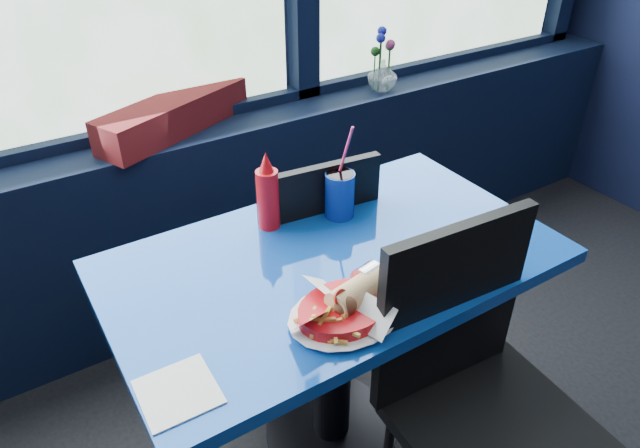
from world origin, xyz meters
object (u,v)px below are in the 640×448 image
(chair_near_front, at_px, (480,388))
(flower_vase, at_px, (383,72))
(near_table, at_px, (333,306))
(chair_near_back, at_px, (299,255))
(planter_box, at_px, (175,115))
(ketchup_bottle, at_px, (268,195))
(soda_cup, at_px, (340,194))
(food_basket, at_px, (347,307))

(chair_near_front, distance_m, flower_vase, 1.45)
(near_table, height_order, flower_vase, flower_vase)
(near_table, bearing_deg, chair_near_front, -71.82)
(chair_near_back, bearing_deg, chair_near_front, 101.33)
(planter_box, xyz_separation_m, ketchup_bottle, (0.02, -0.67, -0.01))
(ketchup_bottle, relative_size, soda_cup, 0.80)
(near_table, height_order, ketchup_bottle, ketchup_bottle)
(chair_near_back, height_order, planter_box, planter_box)
(food_basket, bearing_deg, near_table, 77.30)
(ketchup_bottle, bearing_deg, planter_box, 92.04)
(flower_vase, relative_size, ketchup_bottle, 1.11)
(flower_vase, height_order, ketchup_bottle, flower_vase)
(flower_vase, bearing_deg, soda_cup, -134.96)
(near_table, distance_m, flower_vase, 1.18)
(flower_vase, xyz_separation_m, ketchup_bottle, (-0.87, -0.60, -0.03))
(near_table, bearing_deg, flower_vase, 46.30)
(near_table, xyz_separation_m, ketchup_bottle, (-0.08, 0.22, 0.29))
(chair_near_front, relative_size, flower_vase, 3.73)
(chair_near_front, height_order, planter_box, chair_near_front)
(flower_vase, relative_size, food_basket, 0.93)
(chair_near_back, bearing_deg, planter_box, -66.57)
(ketchup_bottle, bearing_deg, soda_cup, -16.29)
(near_table, distance_m, chair_near_back, 0.33)
(planter_box, relative_size, food_basket, 2.20)
(food_basket, relative_size, soda_cup, 0.95)
(near_table, height_order, chair_near_back, chair_near_back)
(planter_box, height_order, food_basket, planter_box)
(ketchup_bottle, xyz_separation_m, soda_cup, (0.20, -0.06, -0.03))
(ketchup_bottle, bearing_deg, near_table, -70.34)
(planter_box, relative_size, soda_cup, 2.09)
(flower_vase, bearing_deg, ketchup_bottle, -145.09)
(near_table, distance_m, chair_near_front, 0.46)
(soda_cup, bearing_deg, planter_box, 107.29)
(chair_near_front, distance_m, ketchup_bottle, 0.75)
(chair_near_back, distance_m, planter_box, 0.69)
(chair_near_front, xyz_separation_m, chair_near_back, (-0.07, 0.76, -0.04))
(chair_near_back, height_order, soda_cup, soda_cup)
(chair_near_back, relative_size, planter_box, 1.46)
(ketchup_bottle, distance_m, soda_cup, 0.21)
(soda_cup, bearing_deg, near_table, -127.88)
(food_basket, distance_m, ketchup_bottle, 0.44)
(chair_near_front, xyz_separation_m, soda_cup, (-0.02, 0.59, 0.26))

